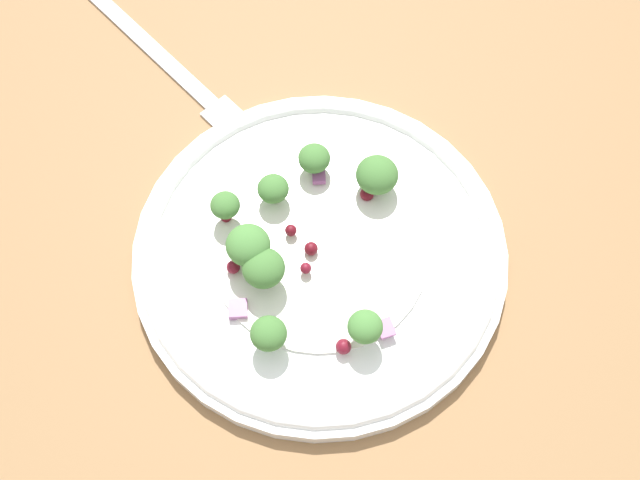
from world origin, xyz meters
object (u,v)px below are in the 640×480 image
object	(u,v)px
broccoli_floret_0	(309,161)
fork	(174,68)
broccoli_floret_2	(248,246)
plate	(320,252)
broccoli_floret_1	(365,327)

from	to	relation	value
broccoli_floret_0	fork	size ratio (longest dim) A/B	0.12
broccoli_floret_0	broccoli_floret_2	size ratio (longest dim) A/B	0.77
fork	plate	bearing A→B (deg)	14.35
plate	fork	size ratio (longest dim) A/B	1.38
plate	broccoli_floret_2	world-z (taller)	broccoli_floret_2
broccoli_floret_2	fork	world-z (taller)	broccoli_floret_2
plate	fork	distance (cm)	19.02
broccoli_floret_2	fork	bearing A→B (deg)	-179.27
plate	broccoli_floret_2	xyz separation A→B (cm)	(-0.80, -4.49, 2.79)
broccoli_floret_2	broccoli_floret_0	bearing A→B (deg)	129.96
broccoli_floret_2	broccoli_floret_1	bearing A→B (deg)	33.15
broccoli_floret_1	broccoli_floret_2	size ratio (longest dim) A/B	0.76
fork	broccoli_floret_1	bearing A→B (deg)	11.47
broccoli_floret_0	fork	bearing A→B (deg)	-154.27
broccoli_floret_2	plate	bearing A→B (deg)	79.84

